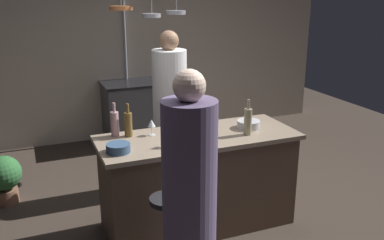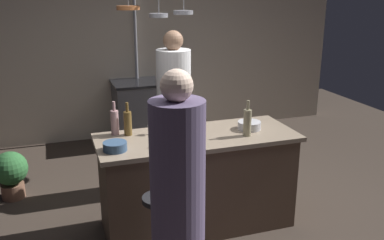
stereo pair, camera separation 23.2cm
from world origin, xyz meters
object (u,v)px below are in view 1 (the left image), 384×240
guest_left (189,206)px  potted_plant (4,177)px  wine_bottle_white (248,121)px  chef (170,117)px  wine_glass_near_right_guest (152,124)px  mixing_bowl_blue (118,148)px  stove_range (132,113)px  mixing_bowl_steel (248,124)px  wine_bottle_rose (115,123)px  wine_glass_by_chef (167,135)px  bar_stool_left (167,234)px  wine_bottle_amber (128,124)px  pepper_mill (198,119)px

guest_left → potted_plant: guest_left is taller
wine_bottle_white → chef: bearing=109.7°
wine_bottle_white → wine_glass_near_right_guest: wine_bottle_white is taller
wine_bottle_white → mixing_bowl_blue: (-1.17, 0.01, -0.09)m
stove_range → mixing_bowl_steel: (0.52, -2.43, 0.49)m
stove_range → chef: 1.59m
potted_plant → mixing_bowl_blue: 1.71m
wine_bottle_rose → mixing_bowl_blue: 0.41m
chef → wine_glass_by_chef: chef is taller
mixing_bowl_steel → stove_range: bearing=102.0°
bar_stool_left → chef: bearing=69.9°
potted_plant → mixing_bowl_steel: bearing=-26.9°
wine_bottle_amber → potted_plant: bearing=140.1°
guest_left → mixing_bowl_steel: guest_left is taller
stove_range → wine_glass_by_chef: bearing=-97.6°
wine_glass_by_chef → mixing_bowl_blue: size_ratio=0.75×
wine_bottle_amber → wine_glass_by_chef: (0.23, -0.38, -0.01)m
guest_left → potted_plant: bearing=119.8°
wine_glass_near_right_guest → wine_glass_by_chef: size_ratio=1.00×
wine_bottle_rose → guest_left: bearing=-80.3°
chef → guest_left: (-0.52, -1.89, -0.02)m
bar_stool_left → potted_plant: size_ratio=1.31×
chef → wine_bottle_rose: size_ratio=5.71×
bar_stool_left → mixing_bowl_blue: 0.78m
stove_range → wine_glass_near_right_guest: size_ratio=6.10×
wine_glass_by_chef → potted_plant: bearing=135.8°
guest_left → potted_plant: 2.50m
wine_bottle_amber → wine_glass_near_right_guest: 0.21m
bar_stool_left → wine_bottle_rose: wine_bottle_rose is taller
chef → potted_plant: size_ratio=3.35×
stove_range → mixing_bowl_steel: 2.54m
stove_range → potted_plant: stove_range is taller
guest_left → pepper_mill: 1.28m
mixing_bowl_steel → guest_left: bearing=-134.8°
chef → mixing_bowl_steel: 1.01m
chef → wine_bottle_rose: (-0.74, -0.64, 0.21)m
bar_stool_left → wine_bottle_amber: wine_bottle_amber is taller
pepper_mill → mixing_bowl_steel: 0.48m
guest_left → wine_glass_by_chef: bearing=81.2°
guest_left → wine_glass_by_chef: size_ratio=11.67×
wine_bottle_amber → wine_bottle_rose: 0.12m
pepper_mill → potted_plant: bearing=150.7°
potted_plant → wine_bottle_amber: (1.11, -0.93, 0.72)m
chef → wine_bottle_rose: 0.99m
stove_range → pepper_mill: 2.37m
stove_range → mixing_bowl_steel: size_ratio=4.14×
potted_plant → wine_bottle_white: wine_bottle_white is taller
potted_plant → wine_bottle_amber: wine_bottle_amber is taller
chef → wine_glass_near_right_guest: bearing=-120.0°
pepper_mill → guest_left: bearing=-115.5°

